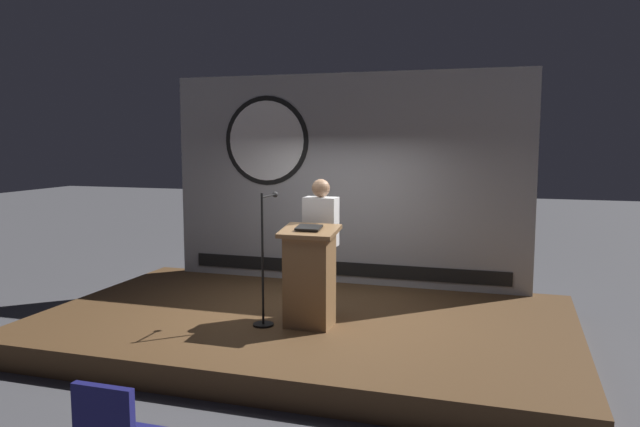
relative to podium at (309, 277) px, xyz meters
name	(u,v)px	position (x,y,z in m)	size (l,w,h in m)	color
ground_plane	(305,339)	(-0.20, 0.39, -0.88)	(40.00, 40.00, 0.00)	#4C4C51
stage_platform	(305,327)	(-0.20, 0.39, -0.73)	(6.40, 4.00, 0.30)	brown
banner_display	(342,179)	(-0.24, 2.24, 0.98)	(5.39, 0.12, 3.11)	#9E9EA3
podium	(309,277)	(0.00, 0.00, 0.00)	(0.64, 0.50, 1.18)	olive
speaker_person	(321,246)	(-0.02, 0.48, 0.27)	(0.40, 0.26, 1.67)	black
microphone_stand	(265,278)	(-0.52, -0.09, -0.03)	(0.24, 0.56, 1.54)	black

